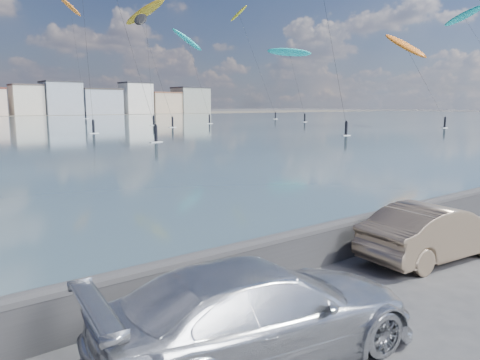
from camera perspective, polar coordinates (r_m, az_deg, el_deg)
name	(u,v)px	position (r m, az deg, el deg)	size (l,w,h in m)	color
ground	(334,334)	(9.00, 11.34, -17.96)	(700.00, 700.00, 0.00)	#333335
seawall	(241,264)	(10.56, 0.09, -10.15)	(400.00, 0.36, 1.08)	#28282B
car_silver	(260,311)	(7.78, 2.48, -15.71)	(2.25, 5.53, 1.61)	silver
car_champagne	(435,231)	(13.52, 22.66, -5.81)	(1.58, 4.52, 1.49)	tan
kitesurfer_0	(188,41)	(109.78, -6.41, 16.50)	(8.78, 11.57, 21.00)	#19BFBF
kitesurfer_6	(289,53)	(119.88, 6.03, 15.18)	(10.38, 13.81, 18.32)	#19BFBF
kitesurfer_9	(145,13)	(104.73, -11.50, 19.34)	(7.77, 13.92, 26.00)	#BF8C19
kitesurfer_10	(141,21)	(94.23, -11.95, 18.44)	(6.11, 14.14, 21.96)	black
kitesurfer_12	(70,7)	(156.61, -20.00, 19.16)	(9.35, 16.61, 35.83)	orange
kitesurfer_13	(406,47)	(96.69, 19.58, 15.06)	(4.78, 14.38, 18.08)	orange
kitesurfer_14	(464,17)	(100.84, 25.65, 17.47)	(6.30, 19.00, 21.92)	#19BFBF
kitesurfer_15	(240,16)	(145.49, -0.06, 19.38)	(3.39, 19.17, 32.98)	yellow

